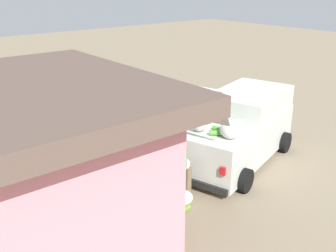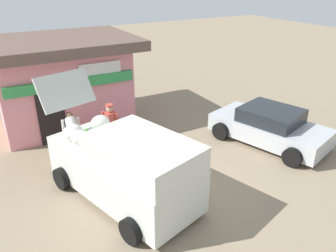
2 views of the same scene
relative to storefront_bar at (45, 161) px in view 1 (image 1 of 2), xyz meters
name	(u,v)px [view 1 (image 1 of 2)]	position (x,y,z in m)	size (l,w,h in m)	color
ground_plane	(217,142)	(1.32, -6.26, -1.74)	(60.00, 60.00, 0.00)	gray
storefront_bar	(45,161)	(0.00, 0.00, 0.00)	(5.60, 4.26, 3.30)	pink
delivery_van	(239,128)	(0.08, -5.79, -0.76)	(3.06, 5.16, 2.88)	silver
parked_sedan	(119,101)	(5.70, -5.28, -1.15)	(3.03, 4.30, 1.25)	#B2B7BC
vendor_standing	(155,145)	(0.68, -3.19, -0.78)	(0.48, 0.48, 1.68)	#4C4C51
customer_bending	(177,166)	(-0.49, -2.95, -0.85)	(0.57, 0.77, 1.45)	#726047
unloaded_banana_pile	(179,199)	(-0.75, -2.80, -1.56)	(0.69, 0.86, 0.39)	silver
paint_bucket	(116,158)	(2.04, -2.82, -1.54)	(0.28, 0.28, 0.39)	silver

